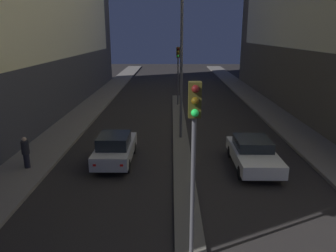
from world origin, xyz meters
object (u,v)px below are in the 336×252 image
street_lamp (182,16)px  car_left_lane (115,148)px  car_right_lane (253,153)px  traffic_light_near (194,135)px  traffic_light_mid (178,63)px  pedestrian_on_left_sidewalk (26,152)px

street_lamp → car_left_lane: 8.24m
car_left_lane → car_right_lane: size_ratio=0.95×
street_lamp → car_left_lane: (-3.39, -3.83, -6.46)m
traffic_light_near → traffic_light_mid: same height
car_right_lane → pedestrian_on_left_sidewalk: (-10.80, -0.55, 0.23)m
traffic_light_mid → traffic_light_near: bearing=-90.0°
traffic_light_near → traffic_light_mid: (0.00, 20.65, 0.00)m
car_left_lane → traffic_light_mid: bearing=75.7°
traffic_light_mid → pedestrian_on_left_sidewalk: 16.38m
traffic_light_mid → pedestrian_on_left_sidewalk: (-7.41, -14.32, -2.85)m
traffic_light_near → car_right_lane: (3.39, 6.87, -3.09)m
car_right_lane → street_lamp: bearing=128.0°
street_lamp → car_left_lane: bearing=-131.5°
street_lamp → pedestrian_on_left_sidewalk: (-7.41, -4.89, -6.28)m
street_lamp → pedestrian_on_left_sidewalk: size_ratio=6.49×
car_right_lane → pedestrian_on_left_sidewalk: size_ratio=2.84×
street_lamp → car_right_lane: 8.53m
traffic_light_mid → car_right_lane: size_ratio=1.16×
traffic_light_near → car_right_lane: bearing=63.7°
traffic_light_mid → street_lamp: (0.00, -9.43, 3.42)m
traffic_light_mid → pedestrian_on_left_sidewalk: traffic_light_mid is taller
traffic_light_near → pedestrian_on_left_sidewalk: traffic_light_near is taller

